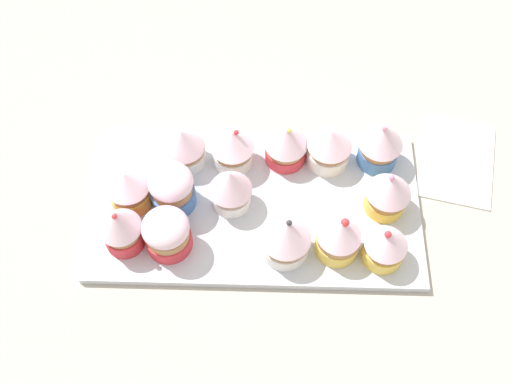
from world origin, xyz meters
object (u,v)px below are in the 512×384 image
object	(u,v)px
cupcake_12	(329,146)
cupcake_4	(386,245)
cupcake_0	(120,227)
cupcake_6	(172,190)
cupcake_7	(231,186)
cupcake_5	(128,189)
cupcake_1	(167,233)
cupcake_13	(381,143)
baking_tray	(256,205)
cupcake_10	(233,147)
cupcake_2	(286,238)
cupcake_3	(339,237)
cupcake_11	(286,144)
napkin	(457,160)
cupcake_9	(183,146)
cupcake_8	(389,191)

from	to	relation	value
cupcake_12	cupcake_4	bearing A→B (deg)	-66.25
cupcake_0	cupcake_6	world-z (taller)	cupcake_0
cupcake_7	cupcake_4	bearing A→B (deg)	-21.38
cupcake_5	cupcake_1	bearing A→B (deg)	-47.42
cupcake_12	cupcake_13	size ratio (longest dim) A/B	0.82
cupcake_1	cupcake_4	xyz separation A→B (cm)	(28.06, -1.06, 0.07)
baking_tray	cupcake_4	size ratio (longest dim) A/B	6.56
cupcake_10	cupcake_2	bearing A→B (deg)	-61.98
cupcake_1	cupcake_3	world-z (taller)	cupcake_3
cupcake_11	cupcake_12	size ratio (longest dim) A/B	1.06
baking_tray	cupcake_2	xyz separation A→B (cm)	(4.01, -7.14, 4.33)
cupcake_0	napkin	bearing A→B (deg)	17.99
cupcake_6	cupcake_9	distance (cm)	7.22
cupcake_10	cupcake_13	size ratio (longest dim) A/B	0.85
baking_tray	cupcake_7	world-z (taller)	cupcake_7
cupcake_1	cupcake_11	xyz separation A→B (cm)	(15.36, 14.27, 0.27)
cupcake_7	cupcake_10	bearing A→B (deg)	90.72
baking_tray	cupcake_8	world-z (taller)	cupcake_8
cupcake_8	cupcake_1	bearing A→B (deg)	-167.00
cupcake_0	cupcake_7	size ratio (longest dim) A/B	1.12
baking_tray	cupcake_9	distance (cm)	13.13
cupcake_3	cupcake_9	xyz separation A→B (cm)	(-21.18, 13.64, -0.04)
cupcake_5	cupcake_13	distance (cm)	35.20
cupcake_10	cupcake_12	bearing A→B (deg)	2.35
cupcake_1	napkin	distance (cm)	43.55
cupcake_5	cupcake_7	xyz separation A→B (cm)	(13.78, 0.46, 0.50)
cupcake_5	cupcake_3	bearing A→B (deg)	-13.04
cupcake_0	cupcake_4	distance (cm)	33.97
cupcake_2	cupcake_6	size ratio (longest dim) A/B	1.08
cupcake_7	cupcake_10	world-z (taller)	cupcake_7
cupcake_3	cupcake_10	bearing A→B (deg)	136.36
cupcake_5	cupcake_7	size ratio (longest dim) A/B	0.90
cupcake_7	cupcake_12	size ratio (longest dim) A/B	1.10
cupcake_4	cupcake_11	world-z (taller)	cupcake_11
cupcake_6	cupcake_12	bearing A→B (deg)	19.76
cupcake_13	cupcake_1	bearing A→B (deg)	-153.49
cupcake_12	cupcake_10	bearing A→B (deg)	-177.65
cupcake_7	cupcake_10	xyz separation A→B (cm)	(-0.08, 6.67, -0.42)
baking_tray	cupcake_5	bearing A→B (deg)	-179.24
cupcake_8	napkin	world-z (taller)	cupcake_8
cupcake_5	cupcake_12	bearing A→B (deg)	15.76
cupcake_4	cupcake_7	bearing A→B (deg)	158.62
baking_tray	cupcake_3	world-z (taller)	cupcake_3
cupcake_0	cupcake_2	distance (cm)	21.23
baking_tray	napkin	bearing A→B (deg)	16.48
cupcake_12	cupcake_5	bearing A→B (deg)	-164.24
cupcake_10	cupcake_12	size ratio (longest dim) A/B	1.03
cupcake_11	napkin	world-z (taller)	cupcake_11
cupcake_2	cupcake_7	xyz separation A→B (cm)	(-7.39, 7.37, 0.21)
cupcake_4	napkin	distance (cm)	20.98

